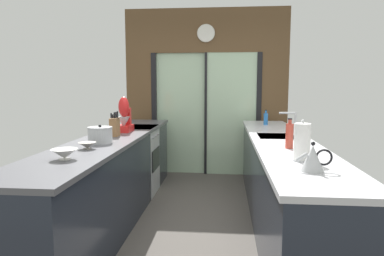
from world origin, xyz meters
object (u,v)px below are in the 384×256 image
(oven_range, at_px, (135,160))
(soap_bottle_near, at_px, (289,135))
(mixing_bowl_near, at_px, (64,154))
(stand_mixer, at_px, (124,118))
(kettle, at_px, (313,158))
(soap_bottle_far, at_px, (266,119))
(mixing_bowl_far, at_px, (87,145))
(paper_towel_roll, at_px, (302,142))
(stock_pot, at_px, (100,135))
(knife_block, at_px, (115,127))

(oven_range, height_order, soap_bottle_near, soap_bottle_near)
(mixing_bowl_near, xyz_separation_m, stand_mixer, (0.00, 1.60, 0.12))
(kettle, distance_m, soap_bottle_far, 2.68)
(mixing_bowl_far, xyz_separation_m, stand_mixer, (0.00, 1.16, 0.13))
(mixing_bowl_far, height_order, soap_bottle_near, soap_bottle_near)
(stand_mixer, bearing_deg, kettle, -45.19)
(mixing_bowl_far, xyz_separation_m, kettle, (1.78, -0.64, 0.05))
(mixing_bowl_near, bearing_deg, stand_mixer, 90.00)
(oven_range, distance_m, paper_towel_roll, 2.75)
(mixing_bowl_near, relative_size, soap_bottle_far, 0.92)
(paper_towel_roll, bearing_deg, kettle, -89.62)
(oven_range, distance_m, soap_bottle_far, 1.92)
(stock_pot, height_order, soap_bottle_near, soap_bottle_near)
(oven_range, height_order, mixing_bowl_far, mixing_bowl_far)
(stock_pot, bearing_deg, paper_towel_roll, -19.73)
(mixing_bowl_near, bearing_deg, soap_bottle_far, 54.36)
(mixing_bowl_near, height_order, soap_bottle_far, soap_bottle_far)
(oven_range, bearing_deg, soap_bottle_near, -39.27)
(stock_pot, bearing_deg, knife_block, 89.98)
(mixing_bowl_near, distance_m, soap_bottle_near, 1.89)
(knife_block, bearing_deg, stock_pot, -90.02)
(mixing_bowl_far, bearing_deg, stock_pot, 90.00)
(mixing_bowl_far, bearing_deg, paper_towel_roll, -10.00)
(mixing_bowl_near, height_order, stand_mixer, stand_mixer)
(oven_range, height_order, paper_towel_roll, paper_towel_roll)
(mixing_bowl_far, distance_m, kettle, 1.89)
(mixing_bowl_near, bearing_deg, stock_pot, 90.00)
(mixing_bowl_near, bearing_deg, knife_block, 89.99)
(oven_range, bearing_deg, kettle, -52.03)
(soap_bottle_near, relative_size, soap_bottle_far, 1.25)
(kettle, relative_size, paper_towel_roll, 0.76)
(oven_range, relative_size, stand_mixer, 2.19)
(stand_mixer, relative_size, kettle, 1.78)
(mixing_bowl_far, distance_m, knife_block, 0.78)
(mixing_bowl_far, distance_m, soap_bottle_far, 2.71)
(oven_range, relative_size, stock_pot, 3.88)
(knife_block, distance_m, stock_pot, 0.45)
(soap_bottle_near, bearing_deg, oven_range, 140.73)
(knife_block, height_order, paper_towel_roll, paper_towel_roll)
(soap_bottle_near, bearing_deg, stock_pot, 175.99)
(mixing_bowl_far, height_order, knife_block, knife_block)
(knife_block, bearing_deg, oven_range, 91.19)
(knife_block, height_order, kettle, knife_block)
(soap_bottle_near, bearing_deg, mixing_bowl_far, -173.59)
(oven_range, bearing_deg, stock_pot, -89.22)
(mixing_bowl_far, bearing_deg, soap_bottle_near, 6.41)
(mixing_bowl_far, relative_size, soap_bottle_far, 0.73)
(soap_bottle_far, height_order, paper_towel_roll, paper_towel_roll)
(oven_range, xyz_separation_m, mixing_bowl_far, (0.02, -1.67, 0.50))
(knife_block, relative_size, soap_bottle_near, 1.02)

